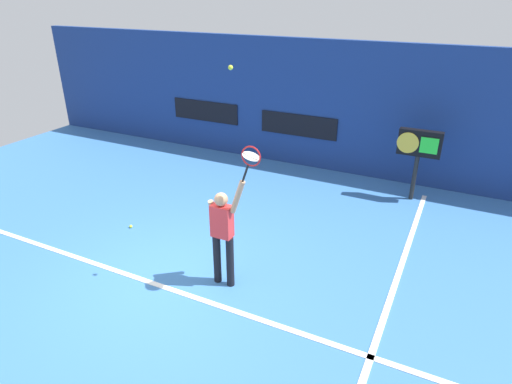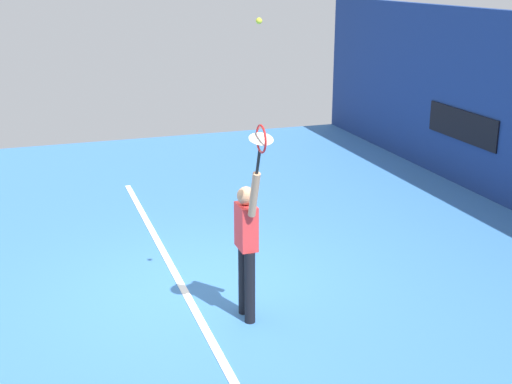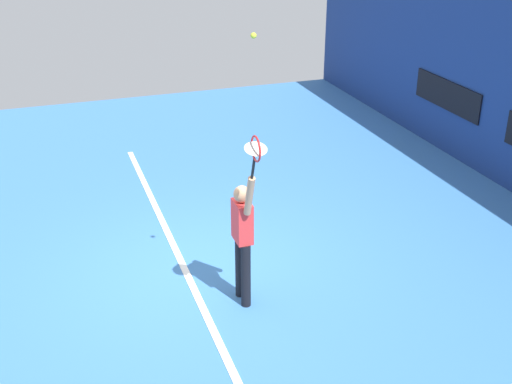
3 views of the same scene
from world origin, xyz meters
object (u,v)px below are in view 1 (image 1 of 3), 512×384
object	(u,v)px
tennis_player	(223,231)
scoreboard_clock	(419,146)
tennis_ball	(231,68)
tennis_racket	(250,158)
spare_ball	(131,226)

from	to	relation	value
tennis_player	scoreboard_clock	distance (m)	5.36
tennis_player	tennis_ball	bearing A→B (deg)	29.83
tennis_racket	spare_ball	distance (m)	4.04
spare_ball	tennis_racket	bearing A→B (deg)	-13.29
tennis_racket	spare_ball	world-z (taller)	tennis_racket
tennis_racket	scoreboard_clock	xyz separation A→B (m)	(1.83, 4.82, -1.03)
spare_ball	tennis_player	bearing A→B (deg)	-15.60
tennis_player	scoreboard_clock	size ratio (longest dim) A/B	1.16
tennis_ball	scoreboard_clock	xyz separation A→B (m)	(2.17, 4.72, -2.26)
tennis_player	tennis_ball	distance (m)	2.57
tennis_player	scoreboard_clock	xyz separation A→B (m)	(2.34, 4.81, 0.31)
scoreboard_clock	tennis_ball	bearing A→B (deg)	-114.73
tennis_player	spare_ball	xyz separation A→B (m)	(-2.71, 0.76, -0.98)
tennis_ball	tennis_player	bearing A→B (deg)	-150.17
tennis_racket	scoreboard_clock	size ratio (longest dim) A/B	0.37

